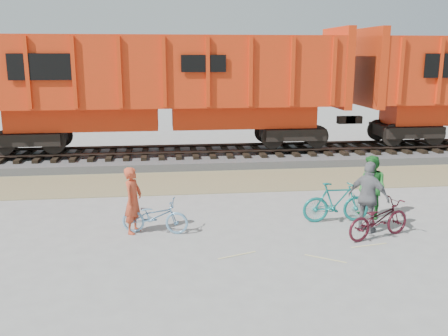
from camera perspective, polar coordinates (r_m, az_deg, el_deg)
The scene contains 11 objects.
ground at distance 11.63m, azimuth 5.86°, elevation -8.16°, with size 120.00×120.00×0.00m, color #9E9E99.
gravel_strip at distance 16.79m, azimuth 1.76°, elevation -1.45°, with size 120.00×3.00×0.02m, color tan.
ballast_bed at distance 20.13m, azimuth 0.27°, elevation 1.38°, with size 120.00×4.00×0.30m, color slate.
track at distance 20.07m, azimuth 0.28°, elevation 2.29°, with size 120.00×2.60×0.24m.
hopper_car_center at distance 19.61m, azimuth -6.84°, elevation 9.41°, with size 14.00×3.13×4.65m.
bicycle_blue at distance 11.97m, azimuth -7.91°, elevation -5.47°, with size 0.56×1.59×0.84m, color #74A8CF.
bicycle_teal at distance 12.92m, azimuth 12.70°, elevation -3.85°, with size 0.48×1.71×1.03m, color #157A76.
bicycle_maroon at distance 12.08m, azimuth 17.25°, elevation -5.59°, with size 0.60×1.73×0.91m, color #46121C.
person_solo at distance 11.98m, azimuth -10.35°, elevation -3.65°, with size 0.58×0.38×1.59m, color #C34326.
person_man at distance 13.38m, azimuth 16.52°, elevation -2.14°, with size 0.80×0.62×1.64m, color #206F28.
person_woman at distance 12.27m, azimuth 16.19°, elevation -3.24°, with size 1.01×0.42×1.72m, color slate.
Camera 1 is at (-2.46, -10.58, 4.16)m, focal length 40.00 mm.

